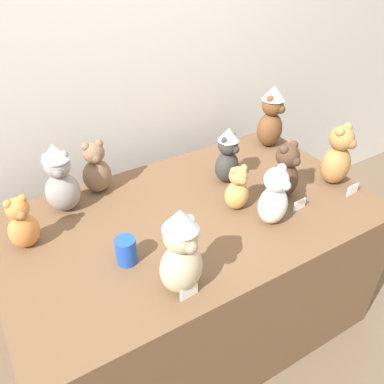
# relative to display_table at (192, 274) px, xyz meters

# --- Properties ---
(ground_plane) EXTENTS (10.00, 10.00, 0.00)m
(ground_plane) POSITION_rel_display_table_xyz_m (0.00, -0.25, -0.38)
(ground_plane) COLOR brown
(wall_back) EXTENTS (7.00, 0.08, 2.60)m
(wall_back) POSITION_rel_display_table_xyz_m (0.00, 0.73, 0.92)
(wall_back) COLOR silver
(wall_back) RESTS_ON ground_plane
(display_table) EXTENTS (1.67, 0.97, 0.77)m
(display_table) POSITION_rel_display_table_xyz_m (0.00, 0.00, 0.00)
(display_table) COLOR brown
(display_table) RESTS_ON ground_plane
(teddy_bear_caramel) EXTENTS (0.18, 0.17, 0.31)m
(teddy_bear_caramel) POSITION_rel_display_table_xyz_m (0.73, -0.14, 0.53)
(teddy_bear_caramel) COLOR #B27A42
(teddy_bear_caramel) RESTS_ON display_table
(teddy_bear_ash) EXTENTS (0.17, 0.16, 0.33)m
(teddy_bear_ash) POSITION_rel_display_table_xyz_m (-0.47, 0.33, 0.55)
(teddy_bear_ash) COLOR gray
(teddy_bear_ash) RESTS_ON display_table
(teddy_bear_snow) EXTENTS (0.17, 0.16, 0.28)m
(teddy_bear_snow) POSITION_rel_display_table_xyz_m (0.27, -0.22, 0.51)
(teddy_bear_snow) COLOR white
(teddy_bear_snow) RESTS_ON display_table
(teddy_bear_honey) EXTENTS (0.12, 0.10, 0.22)m
(teddy_bear_honey) POSITION_rel_display_table_xyz_m (0.20, -0.06, 0.49)
(teddy_bear_honey) COLOR tan
(teddy_bear_honey) RESTS_ON display_table
(teddy_bear_charcoal) EXTENTS (0.16, 0.15, 0.29)m
(teddy_bear_charcoal) POSITION_rel_display_table_xyz_m (0.29, 0.14, 0.52)
(teddy_bear_charcoal) COLOR #383533
(teddy_bear_charcoal) RESTS_ON display_table
(teddy_bear_chestnut) EXTENTS (0.20, 0.19, 0.35)m
(teddy_bear_chestnut) POSITION_rel_display_table_xyz_m (0.71, 0.32, 0.56)
(teddy_bear_chestnut) COLOR brown
(teddy_bear_chestnut) RESTS_ON display_table
(teddy_bear_mocha) EXTENTS (0.14, 0.12, 0.27)m
(teddy_bear_mocha) POSITION_rel_display_table_xyz_m (-0.29, 0.39, 0.51)
(teddy_bear_mocha) COLOR #7F6047
(teddy_bear_mocha) RESTS_ON display_table
(teddy_bear_ginger) EXTENTS (0.14, 0.12, 0.24)m
(teddy_bear_ginger) POSITION_rel_display_table_xyz_m (-0.67, 0.17, 0.49)
(teddy_bear_ginger) COLOR #D17F3D
(teddy_bear_ginger) RESTS_ON display_table
(teddy_bear_cocoa) EXTENTS (0.16, 0.14, 0.28)m
(teddy_bear_cocoa) POSITION_rel_display_table_xyz_m (0.43, -0.10, 0.51)
(teddy_bear_cocoa) COLOR #4C3323
(teddy_bear_cocoa) RESTS_ON display_table
(teddy_bear_sand) EXTENTS (0.18, 0.16, 0.35)m
(teddy_bear_sand) POSITION_rel_display_table_xyz_m (-0.25, -0.34, 0.56)
(teddy_bear_sand) COLOR #CCB78E
(teddy_bear_sand) RESTS_ON display_table
(party_cup_blue) EXTENTS (0.08, 0.08, 0.11)m
(party_cup_blue) POSITION_rel_display_table_xyz_m (-0.37, -0.12, 0.44)
(party_cup_blue) COLOR blue
(party_cup_blue) RESTS_ON display_table
(name_card_front_left) EXTENTS (0.07, 0.01, 0.05)m
(name_card_front_left) POSITION_rel_display_table_xyz_m (0.43, -0.22, 0.41)
(name_card_front_left) COLOR white
(name_card_front_left) RESTS_ON display_table
(name_card_front_middle) EXTENTS (0.07, 0.01, 0.05)m
(name_card_front_middle) POSITION_rel_display_table_xyz_m (-0.25, -0.39, 0.41)
(name_card_front_middle) COLOR white
(name_card_front_middle) RESTS_ON display_table
(name_card_front_right) EXTENTS (0.07, 0.01, 0.05)m
(name_card_front_right) POSITION_rel_display_table_xyz_m (0.73, -0.26, 0.41)
(name_card_front_right) COLOR white
(name_card_front_right) RESTS_ON display_table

